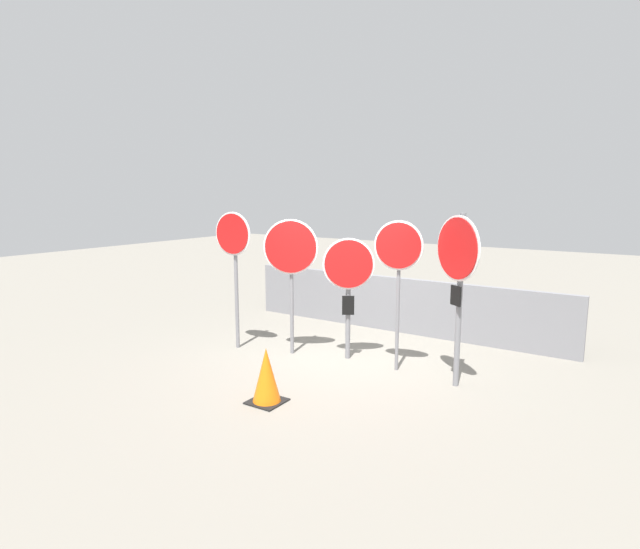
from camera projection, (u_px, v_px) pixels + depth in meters
name	position (u px, v px, depth m)	size (l,w,h in m)	color
ground_plane	(341.00, 362.00, 8.43)	(40.00, 40.00, 0.00)	gray
fence_back	(398.00, 305.00, 10.22)	(6.87, 0.12, 1.13)	slate
stop_sign_0	(234.00, 248.00, 8.89)	(0.77, 0.14, 2.50)	slate
stop_sign_1	(291.00, 255.00, 8.56)	(0.86, 0.44, 2.39)	slate
stop_sign_2	(348.00, 277.00, 8.35)	(0.75, 0.47, 2.09)	slate
stop_sign_3	(398.00, 258.00, 7.72)	(0.77, 0.17, 2.41)	slate
stop_sign_4	(458.00, 266.00, 7.09)	(0.78, 0.56, 2.55)	slate
traffic_cone_0	(266.00, 376.00, 6.75)	(0.46, 0.46, 0.77)	black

